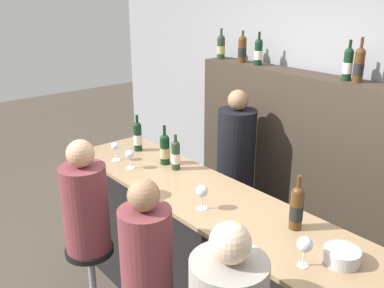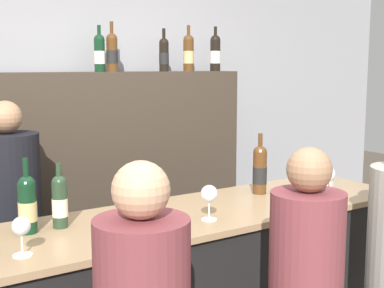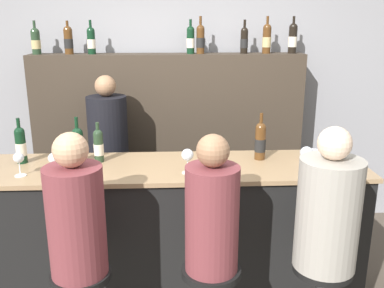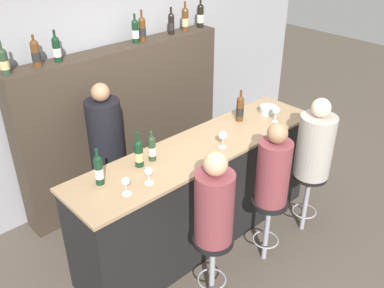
% 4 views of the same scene
% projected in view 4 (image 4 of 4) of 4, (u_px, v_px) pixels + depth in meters
% --- Properties ---
extents(ground_plane, '(16.00, 16.00, 0.00)m').
position_uv_depth(ground_plane, '(221.00, 250.00, 4.33)').
color(ground_plane, '#4C4238').
extents(wall_back, '(6.40, 0.05, 2.60)m').
position_uv_depth(wall_back, '(112.00, 82.00, 4.82)').
color(wall_back, gray).
rests_on(wall_back, ground_plane).
extents(bar_counter, '(2.71, 0.66, 1.09)m').
position_uv_depth(bar_counter, '(201.00, 193.00, 4.26)').
color(bar_counter, black).
rests_on(bar_counter, ground_plane).
extents(back_bar_cabinet, '(2.54, 0.28, 1.76)m').
position_uv_depth(back_bar_cabinet, '(126.00, 122.00, 4.89)').
color(back_bar_cabinet, '#382D23').
rests_on(back_bar_cabinet, ground_plane).
extents(wine_bottle_counter_0, '(0.07, 0.07, 0.32)m').
position_uv_depth(wine_bottle_counter_0, '(99.00, 170.00, 3.39)').
color(wine_bottle_counter_0, black).
rests_on(wine_bottle_counter_0, bar_counter).
extents(wine_bottle_counter_1, '(0.08, 0.08, 0.32)m').
position_uv_depth(wine_bottle_counter_1, '(139.00, 153.00, 3.63)').
color(wine_bottle_counter_1, black).
rests_on(wine_bottle_counter_1, bar_counter).
extents(wine_bottle_counter_2, '(0.07, 0.07, 0.29)m').
position_uv_depth(wine_bottle_counter_2, '(152.00, 148.00, 3.71)').
color(wine_bottle_counter_2, '#233823').
rests_on(wine_bottle_counter_2, bar_counter).
extents(wine_bottle_counter_3, '(0.08, 0.08, 0.34)m').
position_uv_depth(wine_bottle_counter_3, '(240.00, 108.00, 4.38)').
color(wine_bottle_counter_3, '#4C2D14').
rests_on(wine_bottle_counter_3, bar_counter).
extents(wine_bottle_backbar_0, '(0.08, 0.08, 0.30)m').
position_uv_depth(wine_bottle_backbar_0, '(4.00, 61.00, 3.69)').
color(wine_bottle_backbar_0, '#233823').
rests_on(wine_bottle_backbar_0, back_bar_cabinet).
extents(wine_bottle_backbar_1, '(0.08, 0.08, 0.30)m').
position_uv_depth(wine_bottle_backbar_1, '(36.00, 53.00, 3.86)').
color(wine_bottle_backbar_1, '#4C2D14').
rests_on(wine_bottle_backbar_1, back_bar_cabinet).
extents(wine_bottle_backbar_2, '(0.07, 0.07, 0.30)m').
position_uv_depth(wine_bottle_backbar_2, '(57.00, 49.00, 3.98)').
color(wine_bottle_backbar_2, black).
rests_on(wine_bottle_backbar_2, back_bar_cabinet).
extents(wine_bottle_backbar_3, '(0.07, 0.07, 0.31)m').
position_uv_depth(wine_bottle_backbar_3, '(135.00, 31.00, 4.51)').
color(wine_bottle_backbar_3, black).
rests_on(wine_bottle_backbar_3, back_bar_cabinet).
extents(wine_bottle_backbar_4, '(0.08, 0.08, 0.33)m').
position_uv_depth(wine_bottle_backbar_4, '(142.00, 29.00, 4.56)').
color(wine_bottle_backbar_4, '#4C2D14').
rests_on(wine_bottle_backbar_4, back_bar_cabinet).
extents(wine_bottle_backbar_5, '(0.07, 0.07, 0.30)m').
position_uv_depth(wine_bottle_backbar_5, '(171.00, 23.00, 4.81)').
color(wine_bottle_backbar_5, black).
rests_on(wine_bottle_backbar_5, back_bar_cabinet).
extents(wine_bottle_backbar_6, '(0.08, 0.08, 0.33)m').
position_uv_depth(wine_bottle_backbar_6, '(185.00, 19.00, 4.93)').
color(wine_bottle_backbar_6, '#4C2D14').
rests_on(wine_bottle_backbar_6, back_bar_cabinet).
extents(wine_bottle_backbar_7, '(0.08, 0.08, 0.34)m').
position_uv_depth(wine_bottle_backbar_7, '(200.00, 15.00, 5.07)').
color(wine_bottle_backbar_7, black).
rests_on(wine_bottle_backbar_7, back_bar_cabinet).
extents(wine_glass_0, '(0.07, 0.07, 0.16)m').
position_uv_depth(wine_glass_0, '(126.00, 182.00, 3.28)').
color(wine_glass_0, silver).
rests_on(wine_glass_0, bar_counter).
extents(wine_glass_1, '(0.07, 0.07, 0.15)m').
position_uv_depth(wine_glass_1, '(148.00, 172.00, 3.41)').
color(wine_glass_1, silver).
rests_on(wine_glass_1, bar_counter).
extents(wine_glass_2, '(0.08, 0.08, 0.16)m').
position_uv_depth(wine_glass_2, '(223.00, 136.00, 3.91)').
color(wine_glass_2, silver).
rests_on(wine_glass_2, bar_counter).
extents(wine_glass_3, '(0.08, 0.08, 0.17)m').
position_uv_depth(wine_glass_3, '(276.00, 111.00, 4.36)').
color(wine_glass_3, silver).
rests_on(wine_glass_3, bar_counter).
extents(metal_bowl, '(0.19, 0.19, 0.08)m').
position_uv_depth(metal_bowl, '(268.00, 110.00, 4.58)').
color(metal_bowl, '#B7B7BC').
rests_on(metal_bowl, bar_counter).
extents(bar_stool_left, '(0.34, 0.34, 0.70)m').
position_uv_depth(bar_stool_left, '(213.00, 253.00, 3.55)').
color(bar_stool_left, gray).
rests_on(bar_stool_left, ground_plane).
extents(guest_seated_left, '(0.31, 0.31, 0.81)m').
position_uv_depth(guest_seated_left, '(214.00, 204.00, 3.29)').
color(guest_seated_left, brown).
rests_on(guest_seated_left, bar_stool_left).
extents(bar_stool_middle, '(0.34, 0.34, 0.70)m').
position_uv_depth(bar_stool_middle, '(268.00, 215.00, 3.98)').
color(bar_stool_middle, gray).
rests_on(bar_stool_middle, ground_plane).
extents(guest_seated_middle, '(0.30, 0.30, 0.79)m').
position_uv_depth(guest_seated_middle, '(273.00, 169.00, 3.73)').
color(guest_seated_middle, brown).
rests_on(guest_seated_middle, bar_stool_middle).
extents(bar_stool_right, '(0.34, 0.34, 0.70)m').
position_uv_depth(bar_stool_right, '(308.00, 187.00, 4.36)').
color(bar_stool_right, gray).
rests_on(bar_stool_right, ground_plane).
extents(guest_seated_right, '(0.35, 0.35, 0.82)m').
position_uv_depth(guest_seated_right, '(315.00, 144.00, 4.11)').
color(guest_seated_right, gray).
rests_on(guest_seated_right, bar_stool_right).
extents(bartender, '(0.34, 0.34, 1.61)m').
position_uv_depth(bartender, '(108.00, 163.00, 4.38)').
color(bartender, black).
rests_on(bartender, ground_plane).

